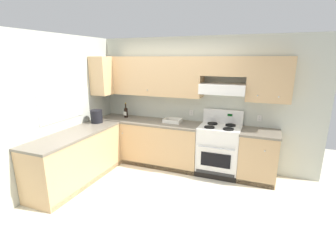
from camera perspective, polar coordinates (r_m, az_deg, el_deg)
name	(u,v)px	position (r m, az deg, el deg)	size (l,w,h in m)	color
ground_plane	(140,194)	(4.22, -6.35, -15.33)	(7.04, 7.04, 0.00)	beige
wall_back	(192,93)	(4.95, 5.60, 7.53)	(4.68, 0.57, 2.55)	beige
wall_left	(66,104)	(4.84, -22.51, 4.61)	(0.47, 4.00, 2.55)	beige
counter_back_run	(171,145)	(5.04, 0.63, -4.33)	(3.60, 0.65, 0.91)	tan
counter_left_run	(77,158)	(4.68, -20.24, -6.88)	(0.63, 1.91, 0.91)	tan
stove	(219,150)	(4.80, 11.60, -5.33)	(0.76, 0.62, 1.20)	white
wine_bottle	(126,112)	(5.41, -9.68, 3.24)	(0.08, 0.08, 0.32)	black
bowl	(173,121)	(4.95, 1.11, 1.15)	(0.35, 0.27, 0.07)	white
bucket	(96,116)	(5.09, -16.13, 2.20)	(0.25, 0.25, 0.25)	black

